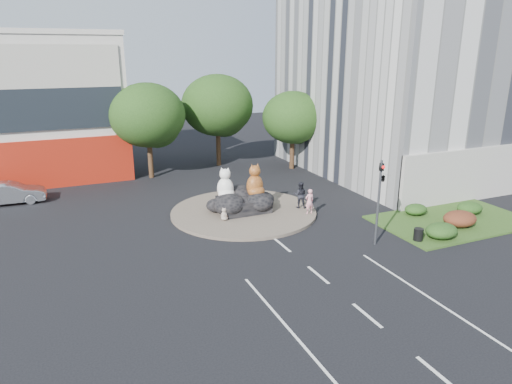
# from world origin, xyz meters

# --- Properties ---
(ground) EXTENTS (120.00, 120.00, 0.00)m
(ground) POSITION_xyz_m (0.00, 0.00, 0.00)
(ground) COLOR black
(ground) RESTS_ON ground
(roundabout_island) EXTENTS (10.00, 10.00, 0.20)m
(roundabout_island) POSITION_xyz_m (0.00, 10.00, 0.10)
(roundabout_island) COLOR brown
(roundabout_island) RESTS_ON ground
(rock_plinth) EXTENTS (3.20, 2.60, 0.90)m
(rock_plinth) POSITION_xyz_m (0.00, 10.00, 0.65)
(rock_plinth) COLOR black
(rock_plinth) RESTS_ON roundabout_island
(grass_verge) EXTENTS (10.00, 6.00, 0.12)m
(grass_verge) POSITION_xyz_m (12.00, 3.00, 0.06)
(grass_verge) COLOR #244416
(grass_verge) RESTS_ON ground
(tree_left) EXTENTS (6.46, 6.46, 8.27)m
(tree_left) POSITION_xyz_m (-3.93, 22.06, 5.25)
(tree_left) COLOR #382314
(tree_left) RESTS_ON ground
(tree_mid) EXTENTS (6.84, 6.84, 8.76)m
(tree_mid) POSITION_xyz_m (3.07, 24.06, 5.56)
(tree_mid) COLOR #382314
(tree_mid) RESTS_ON ground
(tree_right) EXTENTS (5.70, 5.70, 7.30)m
(tree_right) POSITION_xyz_m (9.07, 20.06, 4.63)
(tree_right) COLOR #382314
(tree_right) RESTS_ON ground
(hedge_near_green) EXTENTS (2.00, 1.60, 0.90)m
(hedge_near_green) POSITION_xyz_m (9.00, 1.00, 0.57)
(hedge_near_green) COLOR #173410
(hedge_near_green) RESTS_ON grass_verge
(hedge_red) EXTENTS (2.20, 1.76, 0.99)m
(hedge_red) POSITION_xyz_m (11.50, 2.00, 0.61)
(hedge_red) COLOR #522415
(hedge_red) RESTS_ON grass_verge
(hedge_mid_green) EXTENTS (1.80, 1.44, 0.81)m
(hedge_mid_green) POSITION_xyz_m (14.00, 3.50, 0.53)
(hedge_mid_green) COLOR #173410
(hedge_mid_green) RESTS_ON grass_verge
(hedge_back_green) EXTENTS (1.60, 1.28, 0.72)m
(hedge_back_green) POSITION_xyz_m (10.50, 4.80, 0.48)
(hedge_back_green) COLOR #173410
(hedge_back_green) RESTS_ON grass_verge
(traffic_light) EXTENTS (0.44, 1.24, 5.00)m
(traffic_light) POSITION_xyz_m (5.10, 2.00, 3.62)
(traffic_light) COLOR #595B60
(traffic_light) RESTS_ON ground
(street_lamp) EXTENTS (2.34, 0.22, 8.06)m
(street_lamp) POSITION_xyz_m (12.82, 8.00, 4.55)
(street_lamp) COLOR #595B60
(street_lamp) RESTS_ON ground
(cat_white) EXTENTS (1.69, 1.62, 2.18)m
(cat_white) POSITION_xyz_m (-1.15, 10.44, 2.19)
(cat_white) COLOR white
(cat_white) RESTS_ON rock_plinth
(cat_tabby) EXTENTS (1.54, 1.38, 2.31)m
(cat_tabby) POSITION_xyz_m (0.89, 10.11, 2.25)
(cat_tabby) COLOR #BF8227
(cat_tabby) RESTS_ON rock_plinth
(kitten_calico) EXTENTS (0.69, 0.68, 0.87)m
(kitten_calico) POSITION_xyz_m (-1.87, 8.74, 0.63)
(kitten_calico) COLOR silver
(kitten_calico) RESTS_ON roundabout_island
(kitten_white) EXTENTS (0.53, 0.48, 0.76)m
(kitten_white) POSITION_xyz_m (1.59, 9.47, 0.58)
(kitten_white) COLOR white
(kitten_white) RESTS_ON roundabout_island
(pedestrian_pink) EXTENTS (0.64, 0.43, 1.72)m
(pedestrian_pink) POSITION_xyz_m (3.85, 7.66, 1.06)
(pedestrian_pink) COLOR pink
(pedestrian_pink) RESTS_ON roundabout_island
(pedestrian_dark) EXTENTS (1.14, 1.07, 1.88)m
(pedestrian_dark) POSITION_xyz_m (3.86, 8.99, 1.14)
(pedestrian_dark) COLOR black
(pedestrian_dark) RESTS_ON roundabout_island
(parked_car) EXTENTS (4.90, 1.94, 1.59)m
(parked_car) POSITION_xyz_m (-14.92, 18.76, 0.79)
(parked_car) COLOR #A6A8AE
(parked_car) RESTS_ON ground
(litter_bin) EXTENTS (0.63, 0.63, 0.73)m
(litter_bin) POSITION_xyz_m (7.50, 1.26, 0.49)
(litter_bin) COLOR black
(litter_bin) RESTS_ON grass_verge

